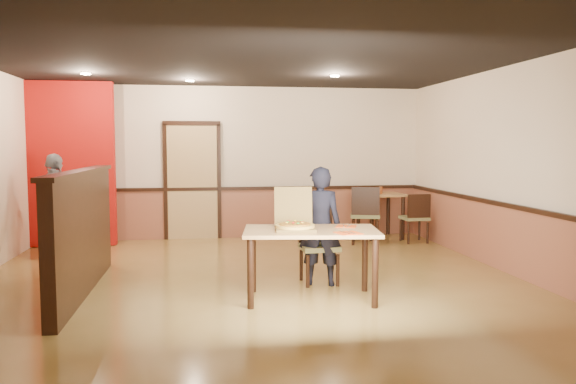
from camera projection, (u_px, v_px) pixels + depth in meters
name	position (u px, v px, depth m)	size (l,w,h in m)	color
floor	(253.00, 282.00, 7.08)	(7.00, 7.00, 0.00)	#AA8542
ceiling	(251.00, 57.00, 6.84)	(7.00, 7.00, 0.00)	black
wall_back	(236.00, 163.00, 10.41)	(7.00, 7.00, 0.00)	#F9E2C2
wall_right	(514.00, 170.00, 7.48)	(7.00, 7.00, 0.00)	#F9E2C2
wainscot_back	(236.00, 214.00, 10.46)	(7.00, 0.04, 0.90)	#9A563D
chair_rail_back	(236.00, 189.00, 10.40)	(7.00, 0.06, 0.06)	black
wainscot_right	(509.00, 240.00, 7.55)	(0.04, 7.00, 0.90)	#9A563D
chair_rail_right	(509.00, 206.00, 7.51)	(0.06, 7.00, 0.06)	black
back_door	(192.00, 182.00, 10.28)	(0.90, 0.06, 2.10)	tan
booth_partition	(82.00, 231.00, 6.52)	(0.20, 3.10, 1.44)	black
red_accent_panel	(66.00, 164.00, 9.49)	(1.60, 0.20, 2.78)	#A9100C
spot_a	(86.00, 74.00, 8.28)	(0.14, 0.14, 0.02)	beige
spot_b	(190.00, 81.00, 9.19)	(0.14, 0.14, 0.02)	beige
spot_c	(335.00, 76.00, 8.53)	(0.14, 0.14, 0.02)	beige
main_table	(311.00, 239.00, 6.25)	(1.58, 1.03, 0.79)	#AE7E49
diner_chair	(318.00, 242.00, 7.07)	(0.48, 0.48, 0.92)	olive
side_chair_left	(365.00, 213.00, 9.75)	(0.62, 0.62, 1.01)	olive
side_chair_right	(416.00, 216.00, 9.90)	(0.45, 0.45, 0.88)	olive
side_table	(380.00, 203.00, 10.42)	(0.86, 0.86, 0.83)	#AE7E49
diner	(320.00, 226.00, 6.90)	(0.54, 0.35, 1.47)	black
passerby	(55.00, 205.00, 8.71)	(0.94, 0.39, 1.60)	gray
pizza_box	(295.00, 224.00, 6.23)	(0.47, 0.54, 0.46)	brown
pizza	(295.00, 226.00, 6.18)	(0.43, 0.43, 0.03)	gold
napkin_near	(348.00, 233.00, 5.97)	(0.29, 0.29, 0.01)	#D3420E
napkin_far	(346.00, 226.00, 6.47)	(0.29, 0.29, 0.01)	#D3420E
condiment	(381.00, 190.00, 10.29)	(0.05, 0.05, 0.13)	brown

